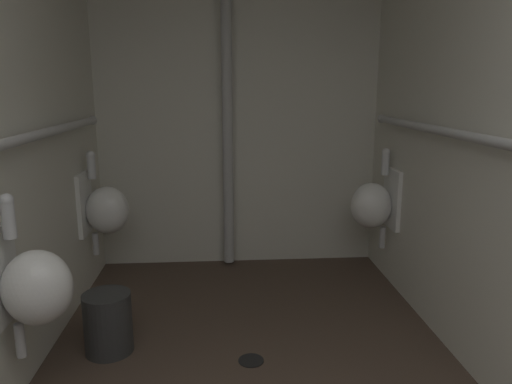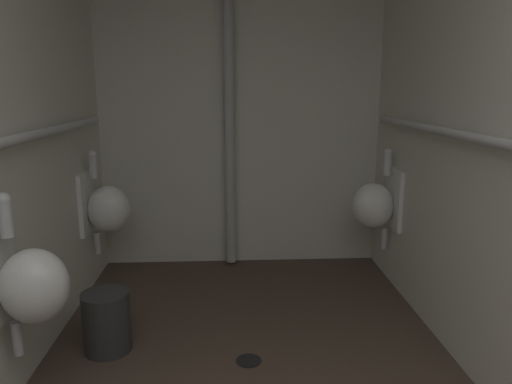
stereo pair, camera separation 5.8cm
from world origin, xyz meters
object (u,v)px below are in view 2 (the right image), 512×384
(urinal_left_mid, at_px, (29,284))
(floor_drain, at_px, (250,360))
(urinal_left_far, at_px, (106,208))
(urinal_right_mid, at_px, (376,204))
(waste_bin, at_px, (107,322))
(standpipe_back_wall, at_px, (229,100))

(urinal_left_mid, height_order, floor_drain, urinal_left_mid)
(urinal_left_far, relative_size, urinal_right_mid, 1.00)
(floor_drain, bearing_deg, urinal_right_mid, 46.33)
(urinal_left_mid, distance_m, floor_drain, 1.20)
(floor_drain, distance_m, waste_bin, 0.83)
(urinal_right_mid, relative_size, waste_bin, 2.19)
(standpipe_back_wall, bearing_deg, urinal_left_far, -153.86)
(urinal_left_mid, height_order, urinal_left_far, same)
(urinal_left_mid, xyz_separation_m, urinal_left_far, (0.00, 1.35, 0.00))
(urinal_right_mid, distance_m, standpipe_back_wall, 1.38)
(urinal_left_mid, bearing_deg, urinal_right_mid, 34.40)
(urinal_right_mid, relative_size, standpipe_back_wall, 0.28)
(urinal_right_mid, relative_size, floor_drain, 5.39)
(standpipe_back_wall, height_order, floor_drain, standpipe_back_wall)
(waste_bin, bearing_deg, urinal_left_mid, -111.69)
(urinal_left_far, relative_size, floor_drain, 5.39)
(urinal_right_mid, bearing_deg, urinal_left_far, 179.81)
(urinal_right_mid, xyz_separation_m, waste_bin, (-1.77, -0.86, -0.44))
(floor_drain, bearing_deg, standpipe_back_wall, 93.67)
(floor_drain, bearing_deg, urinal_left_far, 133.77)
(urinal_right_mid, xyz_separation_m, standpipe_back_wall, (-1.07, 0.44, 0.74))
(urinal_right_mid, height_order, floor_drain, urinal_right_mid)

